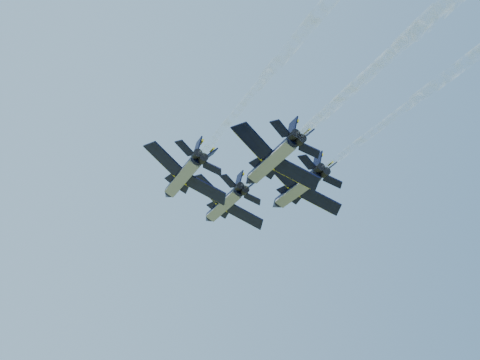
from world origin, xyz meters
name	(u,v)px	position (x,y,z in m)	size (l,w,h in m)	color
jet_lead	(224,204)	(1.18, 11.16, 100.97)	(12.88, 18.84, 7.56)	black
jet_left	(183,177)	(-9.37, 1.07, 100.97)	(12.88, 18.84, 7.56)	black
jet_right	(298,188)	(8.79, -0.78, 100.97)	(12.88, 18.84, 7.56)	black
jet_slot	(272,160)	(-0.03, -9.90, 100.97)	(12.88, 18.84, 7.56)	black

